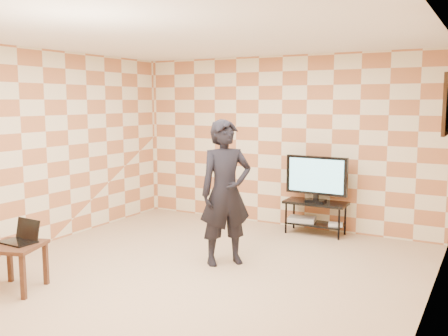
{
  "coord_description": "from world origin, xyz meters",
  "views": [
    {
      "loc": [
        3.01,
        -4.87,
        1.99
      ],
      "look_at": [
        0.0,
        0.6,
        1.15
      ],
      "focal_mm": 40.0,
      "sensor_mm": 36.0,
      "label": 1
    }
  ],
  "objects": [
    {
      "name": "wall_front",
      "position": [
        0.0,
        -2.5,
        1.35
      ],
      "size": [
        5.0,
        0.02,
        2.7
      ],
      "primitive_type": "cube",
      "color": "beige",
      "rests_on": "ground"
    },
    {
      "name": "dvd_player",
      "position": [
        0.48,
        2.2,
        0.21
      ],
      "size": [
        0.44,
        0.35,
        0.07
      ],
      "primitive_type": "cube",
      "rotation": [
        0.0,
        0.0,
        0.17
      ],
      "color": "#B0B0B3",
      "rests_on": "tv_stand"
    },
    {
      "name": "tv",
      "position": [
        0.69,
        2.2,
        0.88
      ],
      "size": [
        0.94,
        0.19,
        0.68
      ],
      "color": "black",
      "rests_on": "tv_stand"
    },
    {
      "name": "ceiling",
      "position": [
        0.0,
        0.0,
        2.7
      ],
      "size": [
        5.0,
        5.0,
        0.02
      ],
      "primitive_type": "cube",
      "color": "white",
      "rests_on": "wall_back"
    },
    {
      "name": "laptop",
      "position": [
        -1.36,
        -1.39,
        0.55
      ],
      "size": [
        0.36,
        0.29,
        0.24
      ],
      "color": "black",
      "rests_on": "side_table"
    },
    {
      "name": "wall_left",
      "position": [
        -2.5,
        0.0,
        1.35
      ],
      "size": [
        0.02,
        5.0,
        2.7
      ],
      "primitive_type": "cube",
      "color": "beige",
      "rests_on": "ground"
    },
    {
      "name": "side_table",
      "position": [
        -1.36,
        -1.49,
        0.41
      ],
      "size": [
        0.65,
        0.65,
        0.5
      ],
      "color": "#341C13",
      "rests_on": "floor"
    },
    {
      "name": "wall_right",
      "position": [
        2.5,
        0.0,
        1.35
      ],
      "size": [
        0.02,
        5.0,
        2.7
      ],
      "primitive_type": "cube",
      "color": "beige",
      "rests_on": "ground"
    },
    {
      "name": "wall_art",
      "position": [
        2.47,
        1.55,
        1.95
      ],
      "size": [
        0.04,
        0.72,
        0.72
      ],
      "color": "black",
      "rests_on": "wall_right"
    },
    {
      "name": "game_console",
      "position": [
        1.01,
        2.16,
        0.2
      ],
      "size": [
        0.23,
        0.19,
        0.05
      ],
      "primitive_type": "cube",
      "rotation": [
        0.0,
        0.0,
        0.25
      ],
      "color": "silver",
      "rests_on": "tv_stand"
    },
    {
      "name": "person",
      "position": [
        0.16,
        0.36,
        0.89
      ],
      "size": [
        0.75,
        0.76,
        1.77
      ],
      "primitive_type": "imported",
      "rotation": [
        0.0,
        0.0,
        0.83
      ],
      "color": "black",
      "rests_on": "floor"
    },
    {
      "name": "wall_back",
      "position": [
        0.0,
        2.5,
        1.35
      ],
      "size": [
        5.0,
        0.02,
        2.7
      ],
      "primitive_type": "cube",
      "color": "beige",
      "rests_on": "ground"
    },
    {
      "name": "tv_stand",
      "position": [
        0.69,
        2.21,
        0.36
      ],
      "size": [
        0.93,
        0.42,
        0.5
      ],
      "color": "black",
      "rests_on": "floor"
    },
    {
      "name": "floor",
      "position": [
        0.0,
        0.0,
        0.0
      ],
      "size": [
        5.0,
        5.0,
        0.0
      ],
      "primitive_type": "plane",
      "color": "tan",
      "rests_on": "ground"
    }
  ]
}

